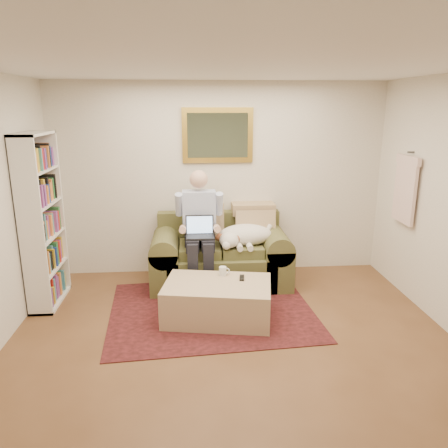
{
  "coord_description": "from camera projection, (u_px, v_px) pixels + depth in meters",
  "views": [
    {
      "loc": [
        -0.39,
        -3.39,
        2.28
      ],
      "look_at": [
        -0.01,
        1.49,
        0.95
      ],
      "focal_mm": 35.0,
      "sensor_mm": 36.0,
      "label": 1
    }
  ],
  "objects": [
    {
      "name": "room_shell",
      "position": [
        235.0,
        219.0,
        3.89
      ],
      "size": [
        4.51,
        5.0,
        2.61
      ],
      "color": "brown",
      "rests_on": "ground"
    },
    {
      "name": "rug",
      "position": [
        212.0,
        310.0,
        5.02
      ],
      "size": [
        2.42,
        1.99,
        0.01
      ],
      "primitive_type": "cube",
      "rotation": [
        0.0,
        0.0,
        0.07
      ],
      "color": "black",
      "rests_on": "room_shell"
    },
    {
      "name": "sofa",
      "position": [
        220.0,
        261.0,
        5.75
      ],
      "size": [
        1.79,
        0.91,
        1.07
      ],
      "color": "brown",
      "rests_on": "room_shell"
    },
    {
      "name": "seated_man",
      "position": [
        200.0,
        232.0,
        5.45
      ],
      "size": [
        0.59,
        0.84,
        1.5
      ],
      "primitive_type": null,
      "color": "#8C99D8",
      "rests_on": "sofa"
    },
    {
      "name": "laptop",
      "position": [
        200.0,
        231.0,
        5.38
      ],
      "size": [
        0.35,
        0.27,
        0.25
      ],
      "color": "black",
      "rests_on": "seated_man"
    },
    {
      "name": "sleeping_dog",
      "position": [
        246.0,
        235.0,
        5.58
      ],
      "size": [
        0.74,
        0.46,
        0.27
      ],
      "primitive_type": null,
      "color": "white",
      "rests_on": "sofa"
    },
    {
      "name": "ottoman",
      "position": [
        218.0,
        301.0,
        4.79
      ],
      "size": [
        1.26,
        0.92,
        0.42
      ],
      "primitive_type": "cube",
      "rotation": [
        0.0,
        0.0,
        -0.17
      ],
      "color": "#C9B686",
      "rests_on": "room_shell"
    },
    {
      "name": "coffee_mug",
      "position": [
        223.0,
        271.0,
        4.95
      ],
      "size": [
        0.08,
        0.08,
        0.1
      ],
      "primitive_type": "cylinder",
      "color": "white",
      "rests_on": "ottoman"
    },
    {
      "name": "tv_remote",
      "position": [
        242.0,
        278.0,
        4.86
      ],
      "size": [
        0.07,
        0.16,
        0.02
      ],
      "primitive_type": "cube",
      "rotation": [
        0.0,
        0.0,
        -0.13
      ],
      "color": "black",
      "rests_on": "ottoman"
    },
    {
      "name": "bookshelf",
      "position": [
        42.0,
        221.0,
        5.01
      ],
      "size": [
        0.28,
        0.8,
        2.0
      ],
      "primitive_type": null,
      "color": "white",
      "rests_on": "room_shell"
    },
    {
      "name": "wall_mirror",
      "position": [
        218.0,
        135.0,
        5.77
      ],
      "size": [
        0.94,
        0.04,
        0.72
      ],
      "color": "gold",
      "rests_on": "room_shell"
    },
    {
      "name": "hanging_shirt",
      "position": [
        406.0,
        186.0,
        5.24
      ],
      "size": [
        0.06,
        0.52,
        0.9
      ],
      "primitive_type": null,
      "color": "#FADBCE",
      "rests_on": "room_shell"
    }
  ]
}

